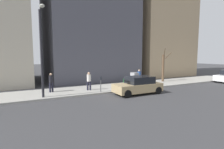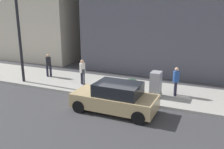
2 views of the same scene
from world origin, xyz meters
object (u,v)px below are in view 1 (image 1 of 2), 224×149
object	(u,v)px
parked_car_tan	(138,85)
streetlamp	(42,46)
pedestrian_far_corner	(51,81)
pedestrian_midblock	(89,80)
bare_tree	(163,67)
trash_bin	(126,83)
utility_box	(134,80)
parking_meter	(101,82)
pedestrian_near_meter	(139,76)
office_tower_left	(155,12)

from	to	relation	value
parked_car_tan	streetlamp	distance (m)	8.36
parked_car_tan	pedestrian_far_corner	bearing A→B (deg)	63.02
parked_car_tan	pedestrian_midblock	size ratio (longest dim) A/B	2.54
bare_tree	pedestrian_midblock	world-z (taller)	bare_tree
streetlamp	trash_bin	xyz separation A→B (m)	(0.62, -7.63, -3.42)
streetlamp	pedestrian_far_corner	world-z (taller)	streetlamp
utility_box	pedestrian_midblock	xyz separation A→B (m)	(0.25, 4.88, 0.24)
streetlamp	bare_tree	xyz separation A→B (m)	(2.30, -14.06, -2.09)
bare_tree	pedestrian_far_corner	distance (m)	13.25
parking_meter	bare_tree	bearing A→B (deg)	-77.09
pedestrian_near_meter	office_tower_left	size ratio (longest dim) A/B	0.08
utility_box	trash_bin	xyz separation A→B (m)	(-0.40, 1.29, -0.25)
streetlamp	pedestrian_midblock	bearing A→B (deg)	-72.64
utility_box	streetlamp	bearing A→B (deg)	96.50
parking_meter	trash_bin	distance (m)	2.94
trash_bin	pedestrian_midblock	size ratio (longest dim) A/B	0.54
bare_tree	office_tower_left	bearing A→B (deg)	-33.83
parking_meter	office_tower_left	xyz separation A→B (m)	(9.97, -14.56, 9.71)
trash_bin	pedestrian_midblock	world-z (taller)	pedestrian_midblock
parked_car_tan	parking_meter	world-z (taller)	parked_car_tan
streetlamp	pedestrian_midblock	xyz separation A→B (m)	(1.26, -4.05, -2.93)
parking_meter	pedestrian_far_corner	bearing A→B (deg)	65.42
pedestrian_near_meter	pedestrian_midblock	distance (m)	5.90
streetlamp	parked_car_tan	bearing A→B (deg)	-101.69
streetlamp	pedestrian_near_meter	world-z (taller)	streetlamp
parking_meter	utility_box	size ratio (longest dim) A/B	0.94
trash_bin	office_tower_left	distance (m)	18.13
parked_car_tan	bare_tree	xyz separation A→B (m)	(3.86, -6.53, 1.19)
pedestrian_near_meter	pedestrian_far_corner	distance (m)	9.11
bare_tree	pedestrian_far_corner	size ratio (longest dim) A/B	2.43
utility_box	pedestrian_midblock	bearing A→B (deg)	87.10
utility_box	office_tower_left	bearing A→B (deg)	-48.71
streetlamp	trash_bin	distance (m)	8.39
parking_meter	pedestrian_far_corner	xyz separation A→B (m)	(1.79, 3.91, 0.11)
utility_box	streetlamp	xyz separation A→B (m)	(-1.02, 8.93, 3.17)
office_tower_left	parking_meter	bearing A→B (deg)	124.40
pedestrian_midblock	office_tower_left	xyz separation A→B (m)	(8.87, -15.26, 9.60)
parked_car_tan	pedestrian_near_meter	size ratio (longest dim) A/B	2.54
streetlamp	pedestrian_far_corner	xyz separation A→B (m)	(1.96, -0.84, -2.93)
pedestrian_far_corner	office_tower_left	xyz separation A→B (m)	(8.18, -18.47, 9.60)
trash_bin	pedestrian_far_corner	bearing A→B (deg)	78.85
parked_car_tan	pedestrian_near_meter	distance (m)	4.00
parked_car_tan	trash_bin	bearing A→B (deg)	-2.03
pedestrian_far_corner	office_tower_left	world-z (taller)	office_tower_left
bare_tree	trash_bin	xyz separation A→B (m)	(-1.68, 6.43, -1.33)
pedestrian_near_meter	office_tower_left	xyz separation A→B (m)	(8.52, -9.37, 9.60)
parking_meter	bare_tree	world-z (taller)	bare_tree
pedestrian_near_meter	streetlamp	bearing A→B (deg)	-92.47
utility_box	pedestrian_near_meter	bearing A→B (deg)	-59.55
streetlamp	pedestrian_midblock	size ratio (longest dim) A/B	3.92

